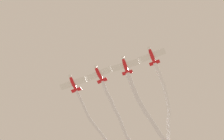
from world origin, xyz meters
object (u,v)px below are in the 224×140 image
object	(u,v)px
airplane_right_wing	(125,65)
airplane_lead	(73,83)
airplane_slot	(152,56)
airplane_left_wing	(99,74)

from	to	relation	value
airplane_right_wing	airplane_lead	bearing A→B (deg)	-93.34
airplane_lead	airplane_slot	size ratio (longest dim) A/B	0.99
airplane_left_wing	airplane_lead	bearing A→B (deg)	-86.69
airplane_right_wing	airplane_slot	world-z (taller)	airplane_slot
airplane_lead	airplane_left_wing	xyz separation A→B (m)	(5.37, 2.39, 0.30)
airplane_lead	airplane_slot	distance (m)	17.66
airplane_slot	airplane_lead	bearing A→B (deg)	-88.37
airplane_left_wing	airplane_right_wing	xyz separation A→B (m)	(5.39, 2.40, -0.30)
airplane_lead	airplane_slot	bearing A→B (deg)	89.70
airplane_right_wing	airplane_left_wing	bearing A→B (deg)	-93.34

